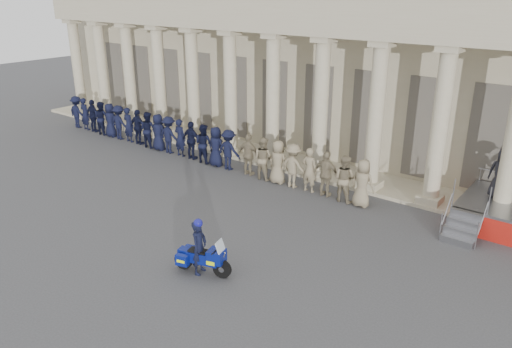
% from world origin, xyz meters
% --- Properties ---
extents(ground, '(90.00, 90.00, 0.00)m').
position_xyz_m(ground, '(0.00, 0.00, 0.00)').
color(ground, '#3C3C3F').
rests_on(ground, ground).
extents(building, '(40.00, 12.50, 9.00)m').
position_xyz_m(building, '(-0.00, 14.74, 4.52)').
color(building, tan).
rests_on(building, ground).
extents(officer_rank, '(20.35, 0.74, 1.96)m').
position_xyz_m(officer_rank, '(-5.36, 6.31, 0.98)').
color(officer_rank, black).
rests_on(officer_rank, ground).
extents(motorcycle, '(1.88, 1.00, 1.23)m').
position_xyz_m(motorcycle, '(2.77, -1.19, 0.53)').
color(motorcycle, black).
rests_on(motorcycle, ground).
extents(rider, '(0.57, 0.72, 1.82)m').
position_xyz_m(rider, '(2.67, -1.22, 0.90)').
color(rider, black).
rests_on(rider, ground).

